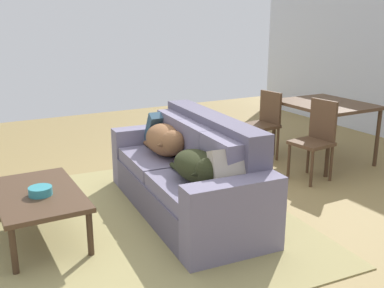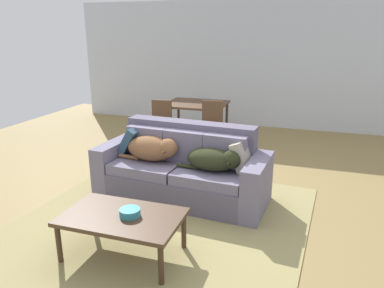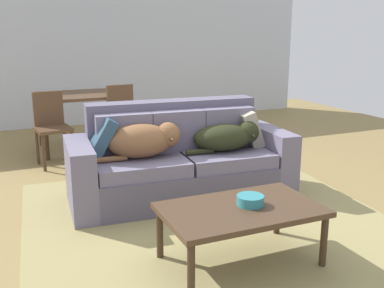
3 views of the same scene
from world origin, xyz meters
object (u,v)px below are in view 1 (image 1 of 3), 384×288
object	(u,v)px
dog_on_left_cushion	(166,140)
dining_chair_near_left	(264,121)
dog_on_right_cushion	(199,167)
dining_table	(326,109)
couch	(189,176)
dining_chair_near_right	(316,136)
bowl_on_coffee_table	(40,191)
throw_pillow_by_left_arm	(165,128)
throw_pillow_by_right_arm	(233,171)
coffee_table	(38,197)

from	to	relation	value
dog_on_left_cushion	dining_chair_near_left	distance (m)	1.85
dog_on_right_cushion	dining_table	size ratio (longest dim) A/B	0.71
couch	dining_table	xyz separation A→B (m)	(-0.56, 2.31, 0.33)
dining_chair_near_right	dining_chair_near_left	bearing A→B (deg)	175.91
bowl_on_coffee_table	dining_table	size ratio (longest dim) A/B	0.18
throw_pillow_by_left_arm	dining_chair_near_left	xyz separation A→B (m)	(-0.26, 1.57, -0.15)
throw_pillow_by_right_arm	coffee_table	xyz separation A→B (m)	(-0.86, -1.40, -0.26)
dining_chair_near_right	dog_on_right_cushion	bearing A→B (deg)	-80.82
dining_chair_near_right	throw_pillow_by_right_arm	bearing A→B (deg)	-70.52
dog_on_left_cushion	throw_pillow_by_left_arm	bearing A→B (deg)	160.24
dining_chair_near_right	bowl_on_coffee_table	bearing A→B (deg)	-95.65
bowl_on_coffee_table	coffee_table	bearing A→B (deg)	-172.29
dog_on_right_cushion	bowl_on_coffee_table	size ratio (longest dim) A/B	4.03
dog_on_left_cushion	throw_pillow_by_left_arm	distance (m)	0.42
bowl_on_coffee_table	couch	bearing A→B (deg)	89.08
coffee_table	throw_pillow_by_right_arm	bearing A→B (deg)	58.27
dog_on_right_cushion	bowl_on_coffee_table	bearing A→B (deg)	-106.50
coffee_table	bowl_on_coffee_table	size ratio (longest dim) A/B	5.73
dining_table	throw_pillow_by_left_arm	bearing A→B (deg)	-94.95
dog_on_right_cushion	dining_table	xyz separation A→B (m)	(-1.01, 2.46, 0.09)
bowl_on_coffee_table	dining_chair_near_left	xyz separation A→B (m)	(-0.99, 3.06, 0.05)
throw_pillow_by_left_arm	throw_pillow_by_right_arm	size ratio (longest dim) A/B	1.11
dining_table	bowl_on_coffee_table	bearing A→B (deg)	-81.67
couch	dining_chair_near_left	xyz separation A→B (m)	(-1.01, 1.67, 0.15)
couch	dining_chair_near_right	distance (m)	1.72
dining_table	dog_on_left_cushion	bearing A→B (deg)	-85.45
throw_pillow_by_left_arm	coffee_table	distance (m)	1.66
throw_pillow_by_right_arm	bowl_on_coffee_table	size ratio (longest dim) A/B	1.93
dog_on_right_cushion	throw_pillow_by_left_arm	world-z (taller)	throw_pillow_by_left_arm
dog_on_right_cushion	coffee_table	bearing A→B (deg)	-109.44
dog_on_left_cushion	throw_pillow_by_right_arm	size ratio (longest dim) A/B	2.15
throw_pillow_by_left_arm	dining_chair_near_left	size ratio (longest dim) A/B	0.46
dining_table	dining_chair_near_right	size ratio (longest dim) A/B	1.19
dog_on_right_cushion	throw_pillow_by_right_arm	size ratio (longest dim) A/B	2.08
dog_on_left_cushion	couch	bearing A→B (deg)	14.14
couch	dining_chair_near_right	xyz separation A→B (m)	(-0.10, 1.71, 0.15)
couch	dining_chair_near_right	size ratio (longest dim) A/B	2.37
coffee_table	dining_chair_near_left	bearing A→B (deg)	106.55
dog_on_left_cushion	bowl_on_coffee_table	distance (m)	1.38
throw_pillow_by_right_arm	dog_on_right_cushion	bearing A→B (deg)	-155.66
throw_pillow_by_right_arm	dining_table	xyz separation A→B (m)	(-1.33, 2.32, 0.06)
coffee_table	bowl_on_coffee_table	world-z (taller)	bowl_on_coffee_table
coffee_table	bowl_on_coffee_table	bearing A→B (deg)	7.71
dog_on_left_cushion	dining_chair_near_left	size ratio (longest dim) A/B	0.90
coffee_table	dining_chair_near_right	xyz separation A→B (m)	(0.01, 3.12, 0.13)
throw_pillow_by_right_arm	coffee_table	size ratio (longest dim) A/B	0.34
dog_on_right_cushion	dining_chair_near_right	bearing A→B (deg)	110.32
dining_chair_near_right	throw_pillow_by_left_arm	bearing A→B (deg)	-119.26
dining_chair_near_left	dog_on_right_cushion	bearing A→B (deg)	-58.23
dining_chair_near_right	dining_table	bearing A→B (deg)	121.27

